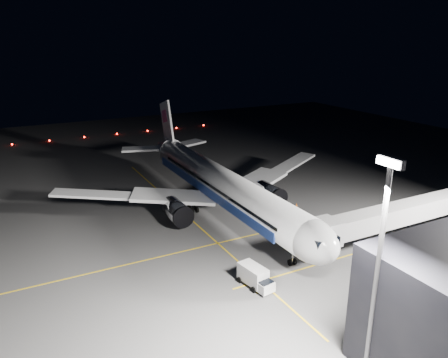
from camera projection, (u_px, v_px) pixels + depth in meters
ground at (222, 213)px, 76.44m from camera, size 200.00×200.00×0.00m
guide_line_main at (252, 235)px, 68.02m from camera, size 0.25×80.00×0.01m
guide_line_cross at (191, 219)px, 73.79m from camera, size 70.00×0.25×0.01m
guide_line_side at (355, 253)px, 62.32m from camera, size 0.25×40.00×0.01m
airliner at (220, 184)px, 75.72m from camera, size 61.48×54.22×16.64m
jet_bridge at (399, 214)px, 64.43m from camera, size 3.60×34.40×6.30m
floodlight_mast_south at (379, 254)px, 36.25m from camera, size 2.40×0.67×20.70m
taxiway_lights at (117, 134)px, 136.96m from camera, size 0.44×60.44×0.44m
service_truck at (255, 277)px, 53.64m from camera, size 5.37×2.84×2.62m
baggage_tug at (256, 185)px, 88.29m from camera, size 3.09×2.78×1.87m
safety_cone_a at (260, 194)px, 84.83m from camera, size 0.44×0.44×0.66m
safety_cone_b at (296, 205)px, 79.43m from camera, size 0.40×0.40×0.60m
safety_cone_c at (239, 206)px, 79.06m from camera, size 0.35×0.35×0.53m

